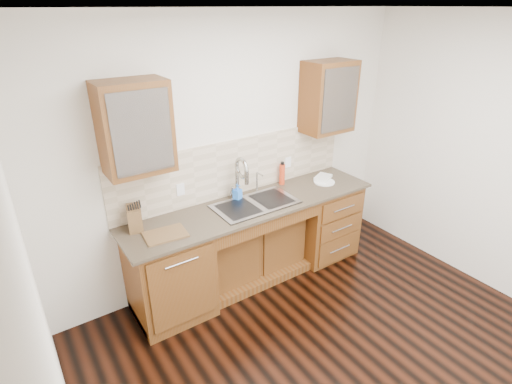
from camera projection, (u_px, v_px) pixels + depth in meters
ground at (349, 370)px, 3.33m from camera, size 4.00×3.50×0.10m
wall_back at (234, 152)px, 4.09m from camera, size 4.00×0.10×2.70m
wall_left at (41, 358)px, 1.70m from camera, size 0.10×3.50×2.70m
base_cabinet_left at (169, 274)px, 3.73m from camera, size 0.70×0.62×0.88m
base_cabinet_center at (249, 246)px, 4.31m from camera, size 1.20×0.44×0.70m
base_cabinet_right at (321, 218)px, 4.69m from camera, size 0.70×0.62×0.88m
countertop at (255, 205)px, 4.00m from camera, size 2.70×0.65×0.03m
backsplash at (238, 167)px, 4.11m from camera, size 2.70×0.02×0.59m
sink at (255, 212)px, 4.02m from camera, size 0.84×0.46×0.19m
faucet at (237, 180)px, 4.04m from camera, size 0.04×0.04×0.40m
filter_tap at (257, 181)px, 4.20m from camera, size 0.02×0.02×0.24m
upper_cabinet_left at (135, 128)px, 3.19m from camera, size 0.55×0.34×0.75m
upper_cabinet_right at (328, 97)px, 4.25m from camera, size 0.55×0.34×0.75m
outlet_left at (180, 189)px, 3.80m from camera, size 0.08×0.01×0.12m
outlet_right at (288, 162)px, 4.46m from camera, size 0.08×0.01×0.12m
soap_bottle at (237, 192)px, 4.05m from camera, size 0.10×0.10×0.16m
water_bottle at (282, 174)px, 4.39m from camera, size 0.08×0.08×0.23m
plate at (324, 182)px, 4.47m from camera, size 0.28×0.28×0.01m
dish_towel at (323, 177)px, 4.53m from camera, size 0.25×0.22×0.03m
knife_block at (135, 218)px, 3.50m from camera, size 0.17×0.22×0.22m
cutting_board at (165, 234)px, 3.45m from camera, size 0.38×0.28×0.02m
cup_left_a at (118, 136)px, 3.14m from camera, size 0.17×0.17×0.11m
cup_left_b at (150, 132)px, 3.28m from camera, size 0.10×0.10×0.09m
cup_right_a at (318, 103)px, 4.21m from camera, size 0.13×0.13×0.10m
cup_right_b at (338, 100)px, 4.35m from camera, size 0.13×0.13×0.10m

